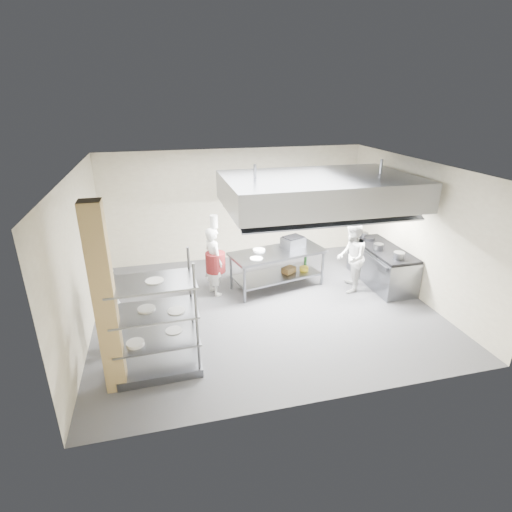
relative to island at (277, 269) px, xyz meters
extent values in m
plane|color=#363639|center=(-0.56, -0.87, -0.46)|extent=(7.00, 7.00, 0.00)
plane|color=silver|center=(-0.56, -0.87, 2.54)|extent=(7.00, 7.00, 0.00)
plane|color=#B7AD91|center=(-0.56, 2.13, 1.04)|extent=(7.00, 0.00, 7.00)
plane|color=#B7AD91|center=(-4.06, -0.87, 1.04)|extent=(0.00, 6.00, 6.00)
plane|color=#B7AD91|center=(2.94, -0.87, 1.04)|extent=(0.00, 6.00, 6.00)
cube|color=tan|center=(-3.46, -2.77, 1.04)|extent=(0.30, 0.30, 3.00)
cube|color=gray|center=(0.74, -0.47, 1.94)|extent=(4.00, 2.50, 0.60)
cube|color=white|center=(-0.16, -0.47, 1.62)|extent=(1.60, 0.12, 0.04)
cube|color=white|center=(1.64, -0.47, 1.62)|extent=(1.60, 0.12, 0.04)
cube|color=gray|center=(1.24, 1.97, 1.04)|extent=(1.50, 0.28, 0.04)
cube|color=gray|center=(0.00, 0.00, 0.42)|extent=(2.35, 1.36, 0.06)
cube|color=slate|center=(0.00, 0.00, -0.16)|extent=(2.16, 1.24, 0.04)
cube|color=gray|center=(2.52, -0.37, -0.04)|extent=(0.80, 2.00, 0.84)
cube|color=black|center=(2.52, -0.37, 0.41)|extent=(0.78, 1.96, 0.06)
imported|color=white|center=(-1.49, 0.03, 0.35)|extent=(0.56, 0.68, 1.60)
imported|color=white|center=(1.59, -0.56, 0.37)|extent=(0.91, 0.99, 1.65)
imported|color=silver|center=(-3.56, -1.65, 0.40)|extent=(0.59, 1.06, 1.72)
cube|color=slate|center=(0.44, 0.19, 0.58)|extent=(0.60, 0.54, 0.24)
cube|color=#95643B|center=(0.30, 0.05, -0.07)|extent=(0.38, 0.34, 0.14)
cylinder|color=slate|center=(2.32, -0.47, 0.52)|extent=(0.23, 0.23, 0.16)
cylinder|color=white|center=(-2.80, -2.53, 0.19)|extent=(0.28, 0.28, 0.05)
camera|label=1|loc=(-2.57, -8.23, 3.82)|focal=28.00mm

